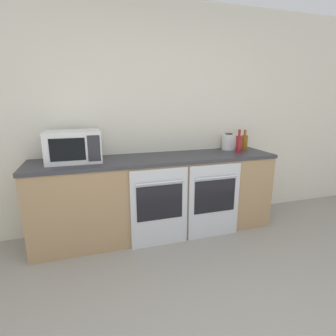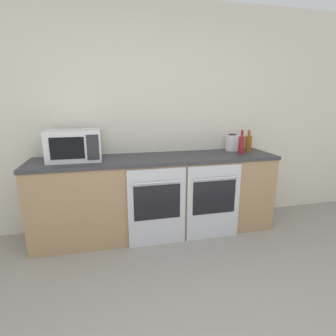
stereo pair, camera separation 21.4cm
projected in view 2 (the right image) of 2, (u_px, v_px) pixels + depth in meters
The scene contains 8 objects.
wall_back at pixel (152, 119), 3.12m from camera, with size 10.00×0.06×2.60m.
counter_back at pixel (158, 195), 3.02m from camera, with size 2.72×0.61×0.90m.
oven_left at pixel (157, 207), 2.72m from camera, with size 0.61×0.06×0.84m.
oven_right at pixel (213, 202), 2.86m from camera, with size 0.61×0.06×0.84m.
microwave at pixel (74, 145), 2.72m from camera, with size 0.54×0.37×0.32m.
bottle_red at pixel (241, 144), 3.08m from camera, with size 0.07×0.07×0.28m.
bottle_amber at pixel (248, 143), 3.25m from camera, with size 0.08×0.08×0.26m.
kettle at pixel (232, 143), 3.28m from camera, with size 0.16×0.16×0.21m.
Camera 2 is at (-0.54, -0.70, 1.50)m, focal length 28.00 mm.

